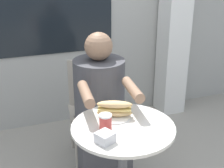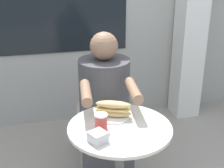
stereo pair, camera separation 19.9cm
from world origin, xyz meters
TOP-DOWN VIEW (x-y plane):
  - lattice_pillar at (1.15, 1.38)m, footprint 0.27×0.27m
  - cafe_table at (0.00, 0.00)m, footprint 0.64×0.64m
  - diner_chair at (0.04, 0.88)m, footprint 0.42×0.42m
  - seated_diner at (0.03, 0.52)m, footprint 0.45×0.72m
  - sandwich_on_plate at (-0.01, 0.12)m, footprint 0.24×0.21m
  - drink_cup at (-0.12, -0.01)m, footprint 0.08×0.08m
  - napkin_box at (-0.16, -0.13)m, footprint 0.12×0.12m

SIDE VIEW (x-z plane):
  - seated_diner at x=0.03m, z-range -0.09..1.10m
  - diner_chair at x=0.04m, z-range 0.09..0.96m
  - cafe_table at x=0.00m, z-range 0.16..0.90m
  - napkin_box at x=-0.16m, z-range 0.73..0.79m
  - sandwich_on_plate at x=-0.01m, z-range 0.73..0.84m
  - drink_cup at x=-0.12m, z-range 0.73..0.84m
  - lattice_pillar at x=1.15m, z-range 0.00..2.40m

